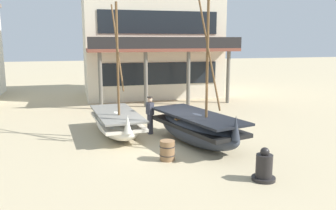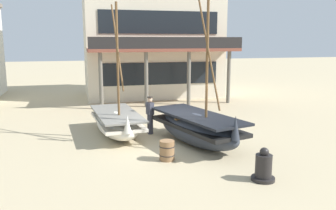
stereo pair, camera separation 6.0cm
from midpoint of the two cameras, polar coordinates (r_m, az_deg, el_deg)
ground_plane at (r=14.19m, az=1.18°, el=-6.29°), size 120.00×120.00×0.00m
fishing_boat_near_left at (r=15.39m, az=-8.28°, el=-2.83°), size 2.05×4.50×5.64m
fishing_boat_centre_large at (r=13.90m, az=4.94°, el=-3.74°), size 2.90×4.98×6.25m
fisherman_by_hull at (r=15.41m, az=-2.85°, el=-1.73°), size 0.32×0.41×1.68m
capstan_winch at (r=10.86m, az=15.56°, el=-9.86°), size 0.70×0.70×1.02m
wooden_barrel at (r=12.16m, az=-0.03°, el=-7.47°), size 0.56×0.56×0.70m
harbor_building_main at (r=26.37m, az=-2.68°, el=13.08°), size 10.09×7.99×10.54m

